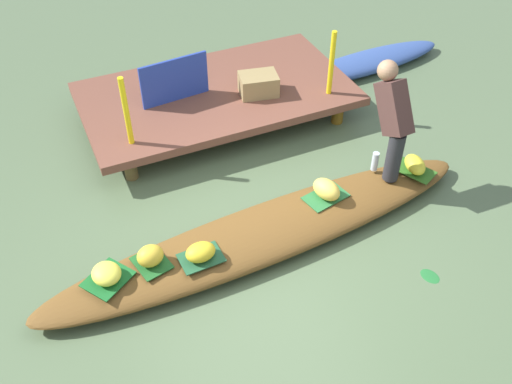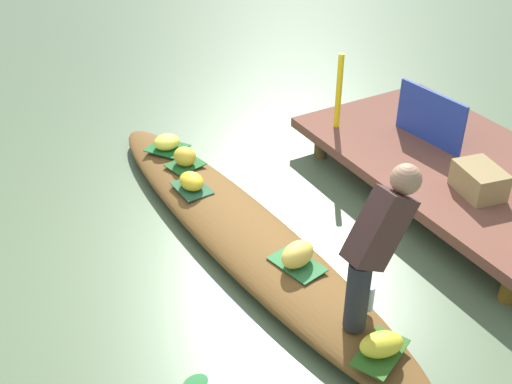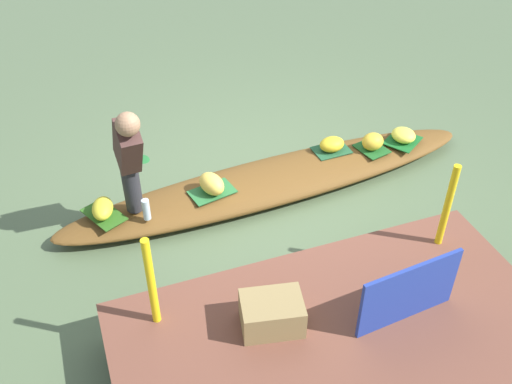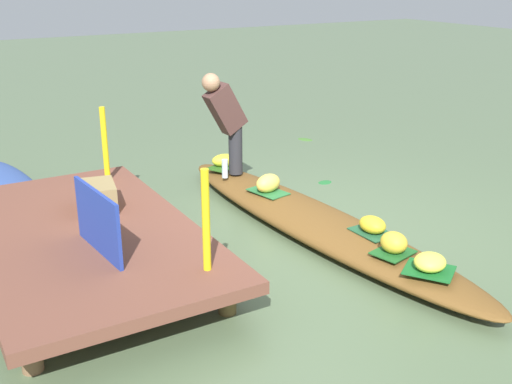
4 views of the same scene
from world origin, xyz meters
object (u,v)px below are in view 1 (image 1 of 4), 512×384
Objects in this scene: banana_bunch_4 at (106,274)px; market_banner at (175,80)px; vendor_boat at (266,233)px; banana_bunch_2 at (326,189)px; moored_boat at (366,63)px; produce_crate at (258,84)px; banana_bunch_3 at (201,252)px; banana_bunch_0 at (415,165)px; banana_bunch_1 at (150,256)px; vendor_person at (393,117)px; water_bottle at (375,161)px.

banana_bunch_4 is 0.33× the size of market_banner.
market_banner is at bearing 58.46° from banana_bunch_4.
banana_bunch_2 is at bearing 4.90° from vendor_boat.
moored_boat is 8.95× the size of banana_bunch_4.
market_banner is at bearing 164.00° from produce_crate.
banana_bunch_3 is at bearing -169.84° from banana_bunch_2.
banana_bunch_0 is 2.86m from banana_bunch_1.
vendor_person is at bearing 4.75° from vendor_boat.
banana_bunch_2 is (0.69, 0.10, 0.22)m from vendor_boat.
banana_bunch_1 is at bearing 163.54° from banana_bunch_3.
banana_bunch_3 is 1.01× the size of banana_bunch_4.
water_bottle is (0.67, 0.17, 0.01)m from banana_bunch_2.
banana_bunch_3 is at bearing -170.49° from vendor_person.
produce_crate is at bearing 54.13° from banana_bunch_3.
vendor_boat is at bearing -112.19° from produce_crate.
vendor_boat is 1.87× the size of moored_boat.
market_banner is at bearing 90.37° from vendor_boat.
market_banner is (-1.51, 1.90, 0.29)m from water_bottle.
water_bottle is (-1.27, -2.12, 0.24)m from moored_boat.
produce_crate is at bearing 64.15° from vendor_boat.
banana_bunch_4 is 3.02m from vendor_person.
water_bottle reaches higher than banana_bunch_2.
banana_bunch_3 is at bearing -146.69° from moored_boat.
market_banner is (-2.78, -0.22, 0.53)m from moored_boat.
vendor_boat is at bearing 11.71° from banana_bunch_3.
moored_boat is at bearing 68.74° from banana_bunch_0.
water_bottle is at bearing 14.24° from banana_bunch_2.
banana_bunch_4 is 3.02m from produce_crate.
moored_boat is 2.62m from vendor_person.
banana_bunch_3 reaches higher than banana_bunch_4.
banana_bunch_0 is (-0.90, -2.31, 0.21)m from moored_boat.
water_bottle reaches higher than banana_bunch_1.
banana_bunch_1 reaches higher than banana_bunch_4.
banana_bunch_2 reaches higher than banana_bunch_0.
market_banner is at bearing 112.19° from banana_bunch_2.
moored_boat is 7.86× the size of banana_bunch_2.
market_banner reaches higher than banana_bunch_2.
banana_bunch_1 reaches higher than vendor_boat.
produce_crate is at bearing -169.27° from moored_boat.
water_bottle is 0.26× the size of market_banner.
vendor_boat is 3.78× the size of vendor_person.
banana_bunch_1 is 0.20× the size of vendor_person.
banana_bunch_1 is 2.50m from water_bottle.
vendor_person is at bearing -41.69° from water_bottle.
vendor_person is at bearing 8.27° from banana_bunch_2.
vendor_boat is 1.14m from banana_bunch_1.
banana_bunch_3 reaches higher than vendor_boat.
moored_boat is 5.47× the size of produce_crate.
banana_bunch_1 is at bearing 3.40° from banana_bunch_4.
banana_bunch_2 is at bearing -165.76° from water_bottle.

